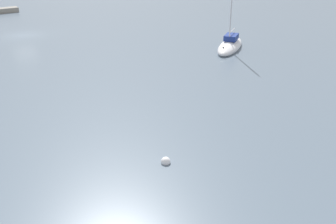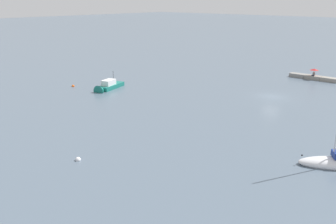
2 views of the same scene
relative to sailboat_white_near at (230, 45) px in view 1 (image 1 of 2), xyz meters
name	(u,v)px [view 1 (image 1 of 2)]	position (x,y,z in m)	size (l,w,h in m)	color
ground_plane	(23,35)	(15.20, -18.09, -0.35)	(500.00, 500.00, 0.00)	slate
sailboat_white_near	(230,45)	(0.00, 0.00, 0.00)	(6.79, 5.50, 10.18)	silver
mooring_buoy_mid	(166,162)	(18.10, 14.32, -0.26)	(0.49, 0.49, 0.49)	white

